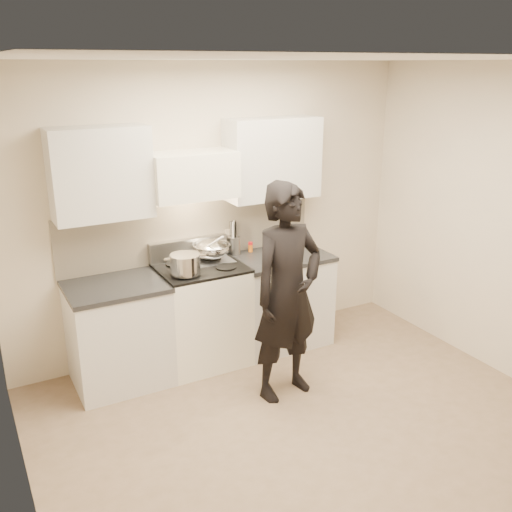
# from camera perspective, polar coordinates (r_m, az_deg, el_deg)

# --- Properties ---
(ground_plane) EXTENTS (4.00, 4.00, 0.00)m
(ground_plane) POSITION_cam_1_polar(r_m,az_deg,el_deg) (4.59, 5.80, -17.03)
(ground_plane) COLOR #8B715B
(room_shell) EXTENTS (4.04, 3.54, 2.70)m
(room_shell) POSITION_cam_1_polar(r_m,az_deg,el_deg) (4.15, 2.99, 3.68)
(room_shell) COLOR beige
(room_shell) RESTS_ON ground
(stove) EXTENTS (0.76, 0.65, 0.96)m
(stove) POSITION_cam_1_polar(r_m,az_deg,el_deg) (5.31, -5.41, -5.80)
(stove) COLOR white
(stove) RESTS_ON ground
(counter_right) EXTENTS (0.92, 0.67, 0.92)m
(counter_right) POSITION_cam_1_polar(r_m,az_deg,el_deg) (5.66, 2.34, -4.29)
(counter_right) COLOR silver
(counter_right) RESTS_ON ground
(counter_left) EXTENTS (0.82, 0.67, 0.92)m
(counter_left) POSITION_cam_1_polar(r_m,az_deg,el_deg) (5.10, -13.55, -7.55)
(counter_left) COLOR silver
(counter_left) RESTS_ON ground
(wok) EXTENTS (0.35, 0.42, 0.28)m
(wok) POSITION_cam_1_polar(r_m,az_deg,el_deg) (5.25, -4.48, 0.70)
(wok) COLOR #B8B8B8
(wok) RESTS_ON stove
(stock_pot) EXTENTS (0.37, 0.29, 0.17)m
(stock_pot) POSITION_cam_1_polar(r_m,az_deg,el_deg) (4.91, -7.09, -0.80)
(stock_pot) COLOR #B8B8B8
(stock_pot) RESTS_ON stove
(utensil_crock) EXTENTS (0.12, 0.12, 0.33)m
(utensil_crock) POSITION_cam_1_polar(r_m,az_deg,el_deg) (5.49, -2.24, 1.21)
(utensil_crock) COLOR #A0A0A0
(utensil_crock) RESTS_ON counter_right
(spice_jar) EXTENTS (0.04, 0.04, 0.10)m
(spice_jar) POSITION_cam_1_polar(r_m,az_deg,el_deg) (5.57, -0.56, 0.92)
(spice_jar) COLOR #CF6612
(spice_jar) RESTS_ON counter_right
(oil_glass) EXTENTS (0.09, 0.09, 0.15)m
(oil_glass) POSITION_cam_1_polar(r_m,az_deg,el_deg) (5.76, 4.42, 1.72)
(oil_glass) COLOR #B1841B
(oil_glass) RESTS_ON counter_right
(person) EXTENTS (0.73, 0.53, 1.82)m
(person) POSITION_cam_1_polar(r_m,az_deg,el_deg) (4.63, 3.14, -3.69)
(person) COLOR black
(person) RESTS_ON ground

